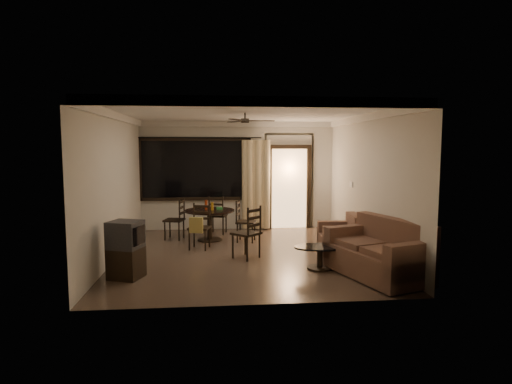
{
  "coord_description": "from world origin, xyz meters",
  "views": [
    {
      "loc": [
        -0.57,
        -8.36,
        2.14
      ],
      "look_at": [
        0.23,
        0.2,
        1.24
      ],
      "focal_mm": 30.0,
      "sensor_mm": 36.0,
      "label": 1
    }
  ],
  "objects": [
    {
      "name": "coffee_table",
      "position": [
        1.24,
        -1.13,
        0.27
      ],
      "size": [
        0.92,
        0.55,
        0.41
      ],
      "rotation": [
        0.0,
        0.0,
        0.03
      ],
      "color": "black",
      "rests_on": "ground"
    },
    {
      "name": "dining_chair_south",
      "position": [
        -0.93,
        0.56,
        0.31
      ],
      "size": [
        0.51,
        0.55,
        0.95
      ],
      "rotation": [
        0.0,
        0.0,
        -0.24
      ],
      "color": "black",
      "rests_on": "ground"
    },
    {
      "name": "ground",
      "position": [
        0.0,
        0.0,
        0.0
      ],
      "size": [
        5.5,
        5.5,
        0.0
      ],
      "primitive_type": "plane",
      "color": "#7F6651",
      "rests_on": "ground"
    },
    {
      "name": "dining_chair_west",
      "position": [
        -1.54,
        1.59,
        0.28
      ],
      "size": [
        0.51,
        0.51,
        0.95
      ],
      "rotation": [
        0.0,
        0.0,
        -1.81
      ],
      "color": "black",
      "rests_on": "ground"
    },
    {
      "name": "room_shell",
      "position": [
        0.59,
        1.77,
        1.83
      ],
      "size": [
        5.5,
        6.7,
        5.5
      ],
      "color": "beige",
      "rests_on": "ground"
    },
    {
      "name": "side_chair",
      "position": [
        0.01,
        -0.28,
        0.3
      ],
      "size": [
        0.64,
        0.64,
        1.02
      ],
      "rotation": [
        0.0,
        0.0,
        3.93
      ],
      "color": "black",
      "rests_on": "ground"
    },
    {
      "name": "dining_chair_east",
      "position": [
        0.09,
        1.19,
        0.28
      ],
      "size": [
        0.51,
        0.51,
        0.95
      ],
      "rotation": [
        0.0,
        0.0,
        1.33
      ],
      "color": "black",
      "rests_on": "ground"
    },
    {
      "name": "armchair",
      "position": [
        1.94,
        -0.11,
        0.32
      ],
      "size": [
        0.83,
        0.83,
        0.78
      ],
      "rotation": [
        0.0,
        0.0,
        -0.07
      ],
      "color": "#40251E",
      "rests_on": "ground"
    },
    {
      "name": "dining_chair_north",
      "position": [
        -0.54,
        2.16,
        0.28
      ],
      "size": [
        0.51,
        0.51,
        0.95
      ],
      "rotation": [
        0.0,
        0.0,
        2.9
      ],
      "color": "black",
      "rests_on": "ground"
    },
    {
      "name": "tv_cabinet",
      "position": [
        -2.05,
        -1.35,
        0.48
      ],
      "size": [
        0.61,
        0.59,
        0.95
      ],
      "rotation": [
        0.0,
        0.0,
        -0.35
      ],
      "color": "black",
      "rests_on": "ground"
    },
    {
      "name": "sofa",
      "position": [
        2.11,
        -1.67,
        0.37
      ],
      "size": [
        1.44,
        1.95,
        0.93
      ],
      "rotation": [
        0.0,
        0.0,
        0.32
      ],
      "color": "#40251E",
      "rests_on": "ground"
    },
    {
      "name": "dining_table",
      "position": [
        -0.72,
        1.39,
        0.56
      ],
      "size": [
        1.13,
        1.13,
        0.93
      ],
      "rotation": [
        0.0,
        0.0,
        -0.24
      ],
      "color": "black",
      "rests_on": "ground"
    }
  ]
}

